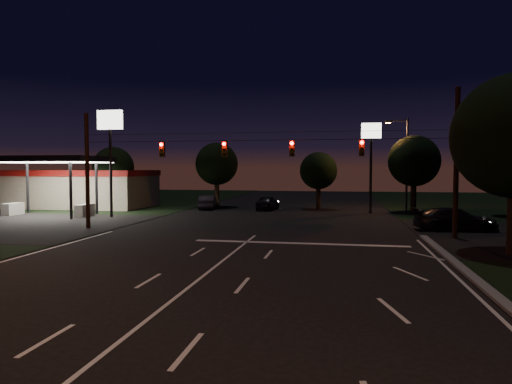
% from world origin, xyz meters
% --- Properties ---
extents(ground, '(140.00, 140.00, 0.00)m').
position_xyz_m(ground, '(0.00, 0.00, 0.00)').
color(ground, black).
rests_on(ground, ground).
extents(center_line, '(0.14, 40.00, 0.01)m').
position_xyz_m(center_line, '(0.00, -6.00, 0.01)').
color(center_line, silver).
rests_on(center_line, ground).
extents(stop_bar, '(12.00, 0.50, 0.01)m').
position_xyz_m(stop_bar, '(3.00, 11.50, 0.01)').
color(stop_bar, silver).
rests_on(stop_bar, ground).
extents(utility_pole_right, '(0.30, 0.30, 9.00)m').
position_xyz_m(utility_pole_right, '(12.00, 15.00, 0.00)').
color(utility_pole_right, black).
rests_on(utility_pole_right, ground).
extents(utility_pole_left, '(0.28, 0.28, 8.00)m').
position_xyz_m(utility_pole_left, '(-12.00, 15.00, 0.00)').
color(utility_pole_left, black).
rests_on(utility_pole_left, ground).
extents(signal_span, '(24.00, 0.40, 1.56)m').
position_xyz_m(signal_span, '(-0.00, 14.96, 5.50)').
color(signal_span, black).
rests_on(signal_span, ground).
extents(gas_station, '(14.20, 16.10, 5.25)m').
position_xyz_m(gas_station, '(-21.86, 30.39, 2.38)').
color(gas_station, gray).
rests_on(gas_station, ground).
extents(pole_sign_left_near, '(2.20, 0.30, 9.10)m').
position_xyz_m(pole_sign_left_near, '(-14.00, 22.00, 6.98)').
color(pole_sign_left_near, black).
rests_on(pole_sign_left_near, ground).
extents(pole_sign_right, '(1.80, 0.30, 8.40)m').
position_xyz_m(pole_sign_right, '(8.00, 30.00, 6.24)').
color(pole_sign_right, black).
rests_on(pole_sign_right, ground).
extents(street_light_right_far, '(2.20, 0.35, 9.00)m').
position_xyz_m(street_light_right_far, '(11.24, 32.00, 5.24)').
color(street_light_right_far, black).
rests_on(street_light_right_far, ground).
extents(tree_far_a, '(4.20, 4.20, 6.42)m').
position_xyz_m(tree_far_a, '(-17.98, 30.12, 4.26)').
color(tree_far_a, black).
rests_on(tree_far_a, ground).
extents(tree_far_b, '(4.60, 4.60, 6.98)m').
position_xyz_m(tree_far_b, '(-7.98, 34.13, 4.61)').
color(tree_far_b, black).
rests_on(tree_far_b, ground).
extents(tree_far_c, '(3.80, 3.80, 5.86)m').
position_xyz_m(tree_far_c, '(3.02, 33.10, 3.90)').
color(tree_far_c, black).
rests_on(tree_far_c, ground).
extents(tree_far_d, '(4.80, 4.80, 7.30)m').
position_xyz_m(tree_far_d, '(12.02, 31.13, 4.83)').
color(tree_far_d, black).
rests_on(tree_far_d, ground).
extents(car_oncoming_a, '(2.07, 4.36, 1.44)m').
position_xyz_m(car_oncoming_a, '(-1.99, 31.40, 0.72)').
color(car_oncoming_a, black).
rests_on(car_oncoming_a, ground).
extents(car_oncoming_b, '(2.27, 4.55, 1.43)m').
position_xyz_m(car_oncoming_b, '(-8.23, 31.30, 0.72)').
color(car_oncoming_b, black).
rests_on(car_oncoming_b, ground).
extents(car_cross, '(5.51, 2.59, 1.56)m').
position_xyz_m(car_cross, '(12.84, 18.47, 0.78)').
color(car_cross, black).
rests_on(car_cross, ground).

